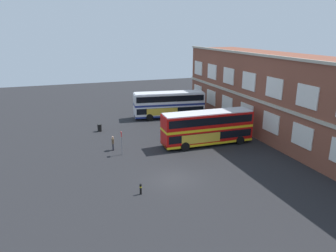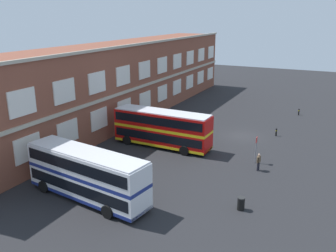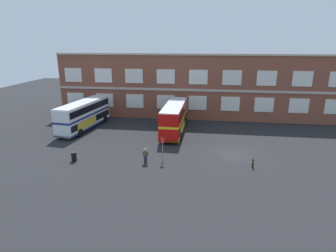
{
  "view_description": "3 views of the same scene",
  "coord_description": "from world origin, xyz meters",
  "px_view_note": "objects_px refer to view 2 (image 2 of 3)",
  "views": [
    {
      "loc": [
        25.53,
        -9.52,
        13.43
      ],
      "look_at": [
        -9.47,
        2.76,
        2.25
      ],
      "focal_mm": 34.29,
      "sensor_mm": 36.0,
      "label": 1
    },
    {
      "loc": [
        -41.62,
        -10.37,
        14.25
      ],
      "look_at": [
        -9.98,
        5.25,
        3.3
      ],
      "focal_mm": 38.87,
      "sensor_mm": 36.0,
      "label": 2
    },
    {
      "loc": [
        -3.24,
        -31.23,
        12.51
      ],
      "look_at": [
        -8.26,
        5.01,
        1.51
      ],
      "focal_mm": 30.35,
      "sensor_mm": 36.0,
      "label": 3
    }
  ],
  "objects_px": {
    "waiting_passenger": "(259,161)",
    "safety_bollard_east": "(276,132)",
    "bus_stand_flag": "(256,147)",
    "station_litter_bin": "(241,203)",
    "double_decker_middle": "(162,128)",
    "safety_bollard_west": "(299,112)",
    "double_decker_near": "(87,174)"
  },
  "relations": [
    {
      "from": "waiting_passenger",
      "to": "safety_bollard_west",
      "type": "relative_size",
      "value": 1.79
    },
    {
      "from": "safety_bollard_west",
      "to": "waiting_passenger",
      "type": "bearing_deg",
      "value": 177.91
    },
    {
      "from": "double_decker_middle",
      "to": "station_litter_bin",
      "type": "distance_m",
      "value": 15.13
    },
    {
      "from": "bus_stand_flag",
      "to": "double_decker_near",
      "type": "bearing_deg",
      "value": 142.31
    },
    {
      "from": "double_decker_middle",
      "to": "double_decker_near",
      "type": "bearing_deg",
      "value": -179.33
    },
    {
      "from": "double_decker_middle",
      "to": "waiting_passenger",
      "type": "bearing_deg",
      "value": -99.08
    },
    {
      "from": "double_decker_middle",
      "to": "waiting_passenger",
      "type": "height_order",
      "value": "double_decker_middle"
    },
    {
      "from": "bus_stand_flag",
      "to": "safety_bollard_east",
      "type": "bearing_deg",
      "value": -1.98
    },
    {
      "from": "station_litter_bin",
      "to": "safety_bollard_west",
      "type": "distance_m",
      "value": 30.08
    },
    {
      "from": "double_decker_middle",
      "to": "safety_bollard_east",
      "type": "relative_size",
      "value": 11.63
    },
    {
      "from": "double_decker_near",
      "to": "safety_bollard_west",
      "type": "xyz_separation_m",
      "value": [
        33.83,
        -11.77,
        -1.66
      ]
    },
    {
      "from": "bus_stand_flag",
      "to": "station_litter_bin",
      "type": "height_order",
      "value": "bus_stand_flag"
    },
    {
      "from": "waiting_passenger",
      "to": "safety_bollard_east",
      "type": "height_order",
      "value": "waiting_passenger"
    },
    {
      "from": "double_decker_middle",
      "to": "waiting_passenger",
      "type": "xyz_separation_m",
      "value": [
        -1.78,
        -11.12,
        -1.22
      ]
    },
    {
      "from": "safety_bollard_west",
      "to": "safety_bollard_east",
      "type": "xyz_separation_m",
      "value": [
        -11.14,
        1.19,
        0.0
      ]
    },
    {
      "from": "safety_bollard_east",
      "to": "waiting_passenger",
      "type": "bearing_deg",
      "value": -178.06
    },
    {
      "from": "safety_bollard_east",
      "to": "double_decker_middle",
      "type": "bearing_deg",
      "value": 131.08
    },
    {
      "from": "double_decker_near",
      "to": "waiting_passenger",
      "type": "relative_size",
      "value": 6.61
    },
    {
      "from": "double_decker_middle",
      "to": "station_litter_bin",
      "type": "xyz_separation_m",
      "value": [
        -9.57,
        -11.6,
        -1.63
      ]
    },
    {
      "from": "station_litter_bin",
      "to": "bus_stand_flag",
      "type": "bearing_deg",
      "value": 7.09
    },
    {
      "from": "bus_stand_flag",
      "to": "safety_bollard_east",
      "type": "xyz_separation_m",
      "value": [
        9.41,
        -0.33,
        -1.14
      ]
    },
    {
      "from": "waiting_passenger",
      "to": "safety_bollard_west",
      "type": "distance_m",
      "value": 22.3
    },
    {
      "from": "double_decker_middle",
      "to": "station_litter_bin",
      "type": "height_order",
      "value": "double_decker_middle"
    },
    {
      "from": "bus_stand_flag",
      "to": "safety_bollard_east",
      "type": "distance_m",
      "value": 9.48
    },
    {
      "from": "waiting_passenger",
      "to": "safety_bollard_east",
      "type": "relative_size",
      "value": 1.79
    },
    {
      "from": "double_decker_middle",
      "to": "waiting_passenger",
      "type": "distance_m",
      "value": 11.32
    },
    {
      "from": "double_decker_near",
      "to": "station_litter_bin",
      "type": "xyz_separation_m",
      "value": [
        3.75,
        -11.44,
        -1.63
      ]
    },
    {
      "from": "double_decker_middle",
      "to": "safety_bollard_west",
      "type": "bearing_deg",
      "value": -30.19
    },
    {
      "from": "bus_stand_flag",
      "to": "station_litter_bin",
      "type": "bearing_deg",
      "value": -172.91
    },
    {
      "from": "bus_stand_flag",
      "to": "safety_bollard_west",
      "type": "height_order",
      "value": "bus_stand_flag"
    },
    {
      "from": "bus_stand_flag",
      "to": "safety_bollard_west",
      "type": "distance_m",
      "value": 20.64
    },
    {
      "from": "double_decker_middle",
      "to": "safety_bollard_east",
      "type": "bearing_deg",
      "value": -48.92
    }
  ]
}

